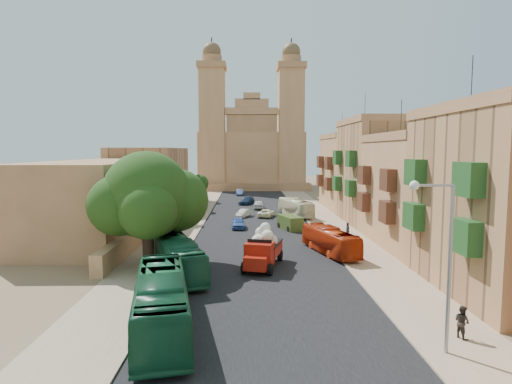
{
  "coord_description": "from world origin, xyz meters",
  "views": [
    {
      "loc": [
        -1.27,
        -31.27,
        9.59
      ],
      "look_at": [
        0.0,
        26.0,
        4.0
      ],
      "focal_mm": 30.0,
      "sensor_mm": 36.0,
      "label": 1
    }
  ],
  "objects_px": {
    "car_white_b": "(259,205)",
    "bus_green_north": "(179,257)",
    "street_tree_b": "(179,202)",
    "car_white_a": "(244,213)",
    "car_cream": "(266,213)",
    "street_tree_a": "(161,212)",
    "pedestrian_b": "(462,322)",
    "church": "(251,151)",
    "olive_pickup": "(290,223)",
    "streetlamp": "(441,245)",
    "street_tree_d": "(200,184)",
    "street_tree_c": "(191,190)",
    "car_blue_a": "(238,223)",
    "bus_green_south": "(161,302)",
    "ficus_tree": "(148,198)",
    "pedestrian_a": "(346,248)",
    "red_truck": "(263,248)",
    "car_dkblue": "(247,201)",
    "car_blue_b": "(240,192)",
    "bus_cream_east": "(296,207)",
    "bus_red_east": "(330,241)",
    "pedestrian_c": "(348,231)"
  },
  "relations": [
    {
      "from": "bus_red_east",
      "to": "car_white_a",
      "type": "relative_size",
      "value": 2.57
    },
    {
      "from": "street_tree_b",
      "to": "street_tree_c",
      "type": "xyz_separation_m",
      "value": [
        -0.0,
        12.0,
        0.54
      ]
    },
    {
      "from": "streetlamp",
      "to": "bus_red_east",
      "type": "height_order",
      "value": "streetlamp"
    },
    {
      "from": "street_tree_b",
      "to": "car_cream",
      "type": "height_order",
      "value": "street_tree_b"
    },
    {
      "from": "pedestrian_a",
      "to": "street_tree_d",
      "type": "bearing_deg",
      "value": -46.69
    },
    {
      "from": "bus_red_east",
      "to": "car_white_a",
      "type": "height_order",
      "value": "bus_red_east"
    },
    {
      "from": "church",
      "to": "street_tree_d",
      "type": "xyz_separation_m",
      "value": [
        -10.0,
        -30.61,
        -6.06
      ]
    },
    {
      "from": "street_tree_c",
      "to": "street_tree_b",
      "type": "bearing_deg",
      "value": -90.0
    },
    {
      "from": "street_tree_c",
      "to": "car_blue_a",
      "type": "xyz_separation_m",
      "value": [
        7.69,
        -15.18,
        -2.74
      ]
    },
    {
      "from": "street_tree_a",
      "to": "pedestrian_b",
      "type": "distance_m",
      "value": 29.98
    },
    {
      "from": "street_tree_d",
      "to": "car_white_b",
      "type": "relative_size",
      "value": 1.24
    },
    {
      "from": "ficus_tree",
      "to": "bus_cream_east",
      "type": "xyz_separation_m",
      "value": [
        15.32,
        26.57,
        -4.37
      ]
    },
    {
      "from": "street_tree_c",
      "to": "car_white_a",
      "type": "distance_m",
      "value": 10.71
    },
    {
      "from": "car_dkblue",
      "to": "street_tree_b",
      "type": "bearing_deg",
      "value": -92.35
    },
    {
      "from": "bus_cream_east",
      "to": "street_tree_a",
      "type": "bearing_deg",
      "value": 34.05
    },
    {
      "from": "street_tree_d",
      "to": "car_white_a",
      "type": "relative_size",
      "value": 1.53
    },
    {
      "from": "bus_red_east",
      "to": "bus_cream_east",
      "type": "distance_m",
      "value": 22.88
    },
    {
      "from": "ficus_tree",
      "to": "olive_pickup",
      "type": "relative_size",
      "value": 2.18
    },
    {
      "from": "street_tree_b",
      "to": "pedestrian_c",
      "type": "height_order",
      "value": "street_tree_b"
    },
    {
      "from": "bus_cream_east",
      "to": "car_dkblue",
      "type": "xyz_separation_m",
      "value": [
        -7.17,
        13.82,
        -0.63
      ]
    },
    {
      "from": "church",
      "to": "car_cream",
      "type": "height_order",
      "value": "church"
    },
    {
      "from": "street_tree_a",
      "to": "car_white_a",
      "type": "xyz_separation_m",
      "value": [
        8.32,
        17.89,
        -2.8
      ]
    },
    {
      "from": "church",
      "to": "bus_green_north",
      "type": "xyz_separation_m",
      "value": [
        -6.5,
        -77.61,
        -8.1
      ]
    },
    {
      "from": "ficus_tree",
      "to": "car_white_a",
      "type": "bearing_deg",
      "value": 73.36
    },
    {
      "from": "street_tree_b",
      "to": "car_white_a",
      "type": "height_order",
      "value": "street_tree_b"
    },
    {
      "from": "ficus_tree",
      "to": "bus_green_north",
      "type": "relative_size",
      "value": 0.94
    },
    {
      "from": "ficus_tree",
      "to": "street_tree_d",
      "type": "bearing_deg",
      "value": 90.76
    },
    {
      "from": "streetlamp",
      "to": "red_truck",
      "type": "relative_size",
      "value": 1.28
    },
    {
      "from": "street_tree_a",
      "to": "red_truck",
      "type": "bearing_deg",
      "value": -40.95
    },
    {
      "from": "bus_red_east",
      "to": "street_tree_c",
      "type": "bearing_deg",
      "value": -74.96
    },
    {
      "from": "bus_green_north",
      "to": "bus_red_east",
      "type": "distance_m",
      "value": 14.63
    },
    {
      "from": "bus_green_south",
      "to": "car_blue_b",
      "type": "relative_size",
      "value": 2.78
    },
    {
      "from": "bus_green_south",
      "to": "bus_cream_east",
      "type": "relative_size",
      "value": 1.21
    },
    {
      "from": "streetlamp",
      "to": "pedestrian_a",
      "type": "bearing_deg",
      "value": 89.77
    },
    {
      "from": "bus_red_east",
      "to": "pedestrian_a",
      "type": "relative_size",
      "value": 5.81
    },
    {
      "from": "car_cream",
      "to": "church",
      "type": "bearing_deg",
      "value": -72.43
    },
    {
      "from": "street_tree_c",
      "to": "bus_red_east",
      "type": "bearing_deg",
      "value": -59.75
    },
    {
      "from": "ficus_tree",
      "to": "pedestrian_c",
      "type": "distance_m",
      "value": 22.18
    },
    {
      "from": "street_tree_b",
      "to": "car_cream",
      "type": "distance_m",
      "value": 13.2
    },
    {
      "from": "olive_pickup",
      "to": "streetlamp",
      "type": "bearing_deg",
      "value": -83.36
    },
    {
      "from": "car_white_b",
      "to": "bus_green_north",
      "type": "bearing_deg",
      "value": 80.6
    },
    {
      "from": "car_cream",
      "to": "car_white_b",
      "type": "xyz_separation_m",
      "value": [
        -0.88,
        8.45,
        0.14
      ]
    },
    {
      "from": "street_tree_b",
      "to": "bus_green_south",
      "type": "bearing_deg",
      "value": -82.82
    },
    {
      "from": "pedestrian_c",
      "to": "red_truck",
      "type": "bearing_deg",
      "value": -35.17
    },
    {
      "from": "streetlamp",
      "to": "car_cream",
      "type": "distance_m",
      "value": 42.57
    },
    {
      "from": "street_tree_b",
      "to": "streetlamp",
      "type": "relative_size",
      "value": 0.52
    },
    {
      "from": "car_dkblue",
      "to": "bus_cream_east",
      "type": "bearing_deg",
      "value": -41.73
    },
    {
      "from": "car_blue_b",
      "to": "pedestrian_b",
      "type": "xyz_separation_m",
      "value": [
        12.49,
        -70.16,
        0.19
      ]
    },
    {
      "from": "ficus_tree",
      "to": "pedestrian_a",
      "type": "relative_size",
      "value": 6.41
    },
    {
      "from": "ficus_tree",
      "to": "car_blue_a",
      "type": "relative_size",
      "value": 2.44
    }
  ]
}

